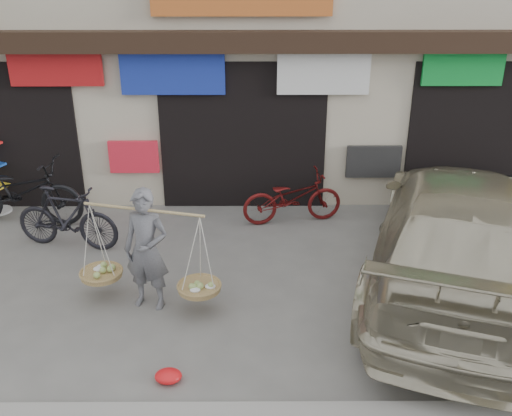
{
  "coord_description": "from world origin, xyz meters",
  "views": [
    {
      "loc": [
        0.19,
        -6.48,
        4.39
      ],
      "look_at": [
        0.22,
        0.9,
        1.1
      ],
      "focal_mm": 40.0,
      "sensor_mm": 36.0,
      "label": 1
    }
  ],
  "objects_px": {
    "bike_1": "(67,218)",
    "bike_2": "(292,198)",
    "suv": "(464,231)",
    "street_vendor": "(147,254)",
    "bike_0": "(20,191)"
  },
  "relations": [
    {
      "from": "bike_1",
      "to": "bike_2",
      "type": "bearing_deg",
      "value": -63.21
    },
    {
      "from": "bike_2",
      "to": "suv",
      "type": "bearing_deg",
      "value": -144.21
    },
    {
      "from": "bike_2",
      "to": "street_vendor",
      "type": "bearing_deg",
      "value": 130.67
    },
    {
      "from": "suv",
      "to": "street_vendor",
      "type": "bearing_deg",
      "value": 26.48
    },
    {
      "from": "suv",
      "to": "bike_0",
      "type": "bearing_deg",
      "value": 2.83
    },
    {
      "from": "bike_2",
      "to": "suv",
      "type": "xyz_separation_m",
      "value": [
        2.26,
        -2.12,
        0.38
      ]
    },
    {
      "from": "bike_2",
      "to": "bike_0",
      "type": "bearing_deg",
      "value": 78.92
    },
    {
      "from": "bike_1",
      "to": "bike_2",
      "type": "height_order",
      "value": "bike_1"
    },
    {
      "from": "bike_1",
      "to": "suv",
      "type": "height_order",
      "value": "suv"
    },
    {
      "from": "bike_1",
      "to": "bike_2",
      "type": "relative_size",
      "value": 0.98
    },
    {
      "from": "bike_2",
      "to": "suv",
      "type": "height_order",
      "value": "suv"
    },
    {
      "from": "street_vendor",
      "to": "bike_2",
      "type": "bearing_deg",
      "value": 66.18
    },
    {
      "from": "bike_1",
      "to": "suv",
      "type": "xyz_separation_m",
      "value": [
        5.95,
        -1.18,
        0.32
      ]
    },
    {
      "from": "bike_1",
      "to": "street_vendor",
      "type": "bearing_deg",
      "value": -124.32
    },
    {
      "from": "street_vendor",
      "to": "bike_0",
      "type": "distance_m",
      "value": 3.78
    }
  ]
}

